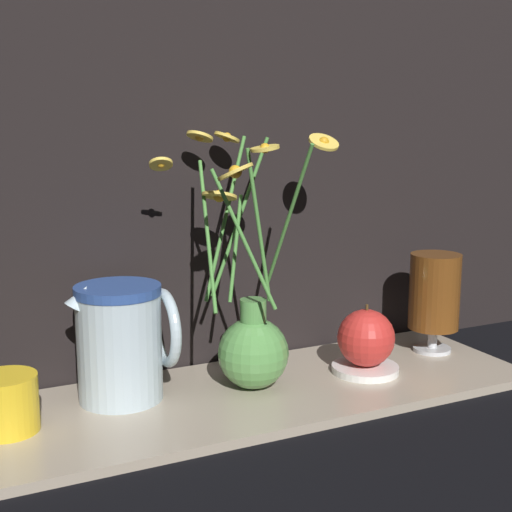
% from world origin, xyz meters
% --- Properties ---
extents(ground_plane, '(6.00, 6.00, 0.00)m').
position_xyz_m(ground_plane, '(0.00, 0.00, 0.00)').
color(ground_plane, black).
extents(shelf, '(0.77, 0.25, 0.01)m').
position_xyz_m(shelf, '(0.00, 0.00, 0.01)').
color(shelf, tan).
rests_on(shelf, ground_plane).
extents(vase_with_flowers, '(0.26, 0.20, 0.34)m').
position_xyz_m(vase_with_flowers, '(-0.00, 0.01, 0.08)').
color(vase_with_flowers, '#59994C').
rests_on(vase_with_flowers, shelf).
extents(yellow_mug, '(0.08, 0.07, 0.07)m').
position_xyz_m(yellow_mug, '(-0.32, 0.01, 0.05)').
color(yellow_mug, yellow).
rests_on(yellow_mug, shelf).
extents(ceramic_pitcher, '(0.13, 0.11, 0.16)m').
position_xyz_m(ceramic_pitcher, '(-0.17, 0.05, 0.09)').
color(ceramic_pitcher, silver).
rests_on(ceramic_pitcher, shelf).
extents(tea_glass, '(0.08, 0.08, 0.15)m').
position_xyz_m(tea_glass, '(0.32, 0.03, 0.10)').
color(tea_glass, silver).
rests_on(tea_glass, shelf).
extents(saucer_plate, '(0.10, 0.10, 0.01)m').
position_xyz_m(saucer_plate, '(0.17, -0.01, 0.02)').
color(saucer_plate, white).
rests_on(saucer_plate, shelf).
extents(orange_fruit, '(0.08, 0.08, 0.09)m').
position_xyz_m(orange_fruit, '(0.17, -0.01, 0.06)').
color(orange_fruit, red).
rests_on(orange_fruit, saucer_plate).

